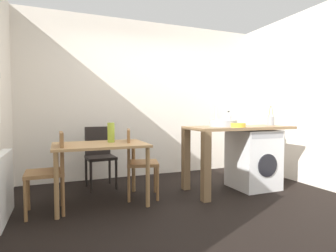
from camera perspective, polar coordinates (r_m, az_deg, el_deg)
ground_plane at (r=3.45m, az=4.68°, el=-16.11°), size 5.46×5.46×0.00m
wall_back at (r=4.89m, az=-4.52°, el=5.60°), size 4.60×0.10×2.70m
wall_counter_side at (r=4.64m, az=29.34°, el=5.37°), size 0.10×3.80×2.70m
radiator at (r=3.35m, az=-31.45°, el=-10.86°), size 0.10×0.80×0.70m
dining_table at (r=3.43m, az=-13.99°, el=-5.19°), size 1.10×0.76×0.74m
chair_person_seat at (r=3.33m, az=-23.16°, el=-7.97°), size 0.41×0.41×0.90m
chair_opposite at (r=3.61m, az=-6.54°, el=-6.89°), size 0.48×0.48×0.90m
chair_spare_by_wall at (r=4.22m, az=-14.16°, el=-5.53°), size 0.43×0.43×0.90m
kitchen_counter at (r=3.92m, az=12.07°, el=-2.42°), size 1.50×0.68×0.92m
washing_machine at (r=4.25m, az=17.38°, el=-6.59°), size 0.60×0.61×0.86m
sink_basin at (r=3.88m, az=11.47°, el=0.54°), size 0.38×0.38×0.09m
tap at (r=4.03m, az=10.08°, el=2.00°), size 0.02×0.02×0.28m
bottle_tall_green at (r=4.16m, az=12.56°, el=1.43°), size 0.08×0.08×0.22m
mixing_bowl at (r=3.78m, az=14.42°, el=0.24°), size 0.21×0.21×0.06m
utensil_crock at (r=4.47m, az=20.72°, el=1.04°), size 0.11×0.11×0.30m
vase at (r=3.53m, az=-11.85°, el=-1.33°), size 0.09×0.09×0.25m
scissors at (r=3.92m, az=14.86°, el=-0.07°), size 0.15×0.06×0.01m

